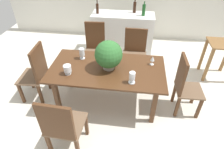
{
  "coord_description": "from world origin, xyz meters",
  "views": [
    {
      "loc": [
        0.41,
        -2.57,
        2.47
      ],
      "look_at": [
        0.06,
        -0.03,
        0.52
      ],
      "focal_mm": 30.73,
      "sensor_mm": 36.0,
      "label": 1
    }
  ],
  "objects_px": {
    "wine_glass": "(153,59)",
    "wine_bottle_clear": "(144,10)",
    "chair_far_right": "(135,50)",
    "chair_far_left": "(95,46)",
    "chair_head_end": "(36,71)",
    "side_table": "(220,53)",
    "chair_foot_end": "(184,84)",
    "wine_bottle_dark": "(97,8)",
    "wine_bottle_tall": "(135,7)",
    "chair_near_left": "(62,125)",
    "crystal_vase_center_near": "(82,53)",
    "dining_table": "(107,73)",
    "kitchen_counter": "(122,34)",
    "flower_centerpiece": "(109,55)",
    "crystal_vase_left": "(67,69)",
    "crystal_vase_right": "(132,77)"
  },
  "relations": [
    {
      "from": "chair_far_right",
      "to": "crystal_vase_center_near",
      "type": "bearing_deg",
      "value": -136.26
    },
    {
      "from": "flower_centerpiece",
      "to": "crystal_vase_left",
      "type": "relative_size",
      "value": 3.04
    },
    {
      "from": "flower_centerpiece",
      "to": "kitchen_counter",
      "type": "relative_size",
      "value": 0.33
    },
    {
      "from": "dining_table",
      "to": "crystal_vase_left",
      "type": "height_order",
      "value": "crystal_vase_left"
    },
    {
      "from": "wine_bottle_clear",
      "to": "chair_near_left",
      "type": "bearing_deg",
      "value": -108.65
    },
    {
      "from": "chair_far_left",
      "to": "crystal_vase_center_near",
      "type": "relative_size",
      "value": 5.5
    },
    {
      "from": "chair_far_right",
      "to": "wine_bottle_tall",
      "type": "xyz_separation_m",
      "value": [
        -0.08,
        0.94,
        0.56
      ]
    },
    {
      "from": "chair_far_right",
      "to": "kitchen_counter",
      "type": "height_order",
      "value": "kitchen_counter"
    },
    {
      "from": "chair_head_end",
      "to": "wine_bottle_tall",
      "type": "distance_m",
      "value": 2.53
    },
    {
      "from": "crystal_vase_center_near",
      "to": "wine_glass",
      "type": "xyz_separation_m",
      "value": [
        1.15,
        -0.02,
        -0.01
      ]
    },
    {
      "from": "wine_bottle_dark",
      "to": "chair_foot_end",
      "type": "bearing_deg",
      "value": -46.22
    },
    {
      "from": "crystal_vase_center_near",
      "to": "wine_bottle_tall",
      "type": "bearing_deg",
      "value": 65.65
    },
    {
      "from": "chair_far_right",
      "to": "chair_far_left",
      "type": "bearing_deg",
      "value": -178.89
    },
    {
      "from": "chair_near_left",
      "to": "wine_glass",
      "type": "xyz_separation_m",
      "value": [
        1.11,
        1.21,
        0.3
      ]
    },
    {
      "from": "wine_glass",
      "to": "wine_bottle_dark",
      "type": "distance_m",
      "value": 2.0
    },
    {
      "from": "crystal_vase_right",
      "to": "chair_foot_end",
      "type": "bearing_deg",
      "value": 20.31
    },
    {
      "from": "crystal_vase_center_near",
      "to": "wine_bottle_dark",
      "type": "height_order",
      "value": "wine_bottle_dark"
    },
    {
      "from": "chair_head_end",
      "to": "dining_table",
      "type": "bearing_deg",
      "value": 86.7
    },
    {
      "from": "wine_bottle_tall",
      "to": "chair_head_end",
      "type": "bearing_deg",
      "value": -128.51
    },
    {
      "from": "wine_bottle_tall",
      "to": "wine_bottle_clear",
      "type": "bearing_deg",
      "value": -39.03
    },
    {
      "from": "dining_table",
      "to": "chair_far_left",
      "type": "xyz_separation_m",
      "value": [
        -0.41,
        1.01,
        -0.09
      ]
    },
    {
      "from": "wine_bottle_dark",
      "to": "wine_bottle_tall",
      "type": "xyz_separation_m",
      "value": [
        0.82,
        0.16,
        0.01
      ]
    },
    {
      "from": "chair_near_left",
      "to": "kitchen_counter",
      "type": "xyz_separation_m",
      "value": [
        0.5,
        2.82,
        -0.06
      ]
    },
    {
      "from": "chair_near_left",
      "to": "dining_table",
      "type": "bearing_deg",
      "value": -109.23
    },
    {
      "from": "kitchen_counter",
      "to": "crystal_vase_center_near",
      "type": "bearing_deg",
      "value": -108.69
    },
    {
      "from": "chair_head_end",
      "to": "crystal_vase_center_near",
      "type": "xyz_separation_m",
      "value": [
        0.76,
        0.22,
        0.29
      ]
    },
    {
      "from": "side_table",
      "to": "wine_glass",
      "type": "bearing_deg",
      "value": -147.63
    },
    {
      "from": "dining_table",
      "to": "wine_glass",
      "type": "xyz_separation_m",
      "value": [
        0.7,
        0.2,
        0.2
      ]
    },
    {
      "from": "chair_head_end",
      "to": "kitchen_counter",
      "type": "xyz_separation_m",
      "value": [
        1.3,
        1.81,
        -0.08
      ]
    },
    {
      "from": "chair_far_right",
      "to": "wine_bottle_clear",
      "type": "height_order",
      "value": "wine_bottle_clear"
    },
    {
      "from": "dining_table",
      "to": "crystal_vase_left",
      "type": "relative_size",
      "value": 11.95
    },
    {
      "from": "chair_head_end",
      "to": "chair_near_left",
      "type": "distance_m",
      "value": 1.3
    },
    {
      "from": "chair_foot_end",
      "to": "wine_bottle_clear",
      "type": "xyz_separation_m",
      "value": [
        -0.69,
        1.78,
        0.53
      ]
    },
    {
      "from": "chair_near_left",
      "to": "wine_bottle_clear",
      "type": "xyz_separation_m",
      "value": [
        0.94,
        2.79,
        0.54
      ]
    },
    {
      "from": "wine_bottle_tall",
      "to": "kitchen_counter",
      "type": "bearing_deg",
      "value": -151.37
    },
    {
      "from": "chair_foot_end",
      "to": "wine_bottle_clear",
      "type": "relative_size",
      "value": 3.37
    },
    {
      "from": "chair_near_left",
      "to": "crystal_vase_center_near",
      "type": "height_order",
      "value": "chair_near_left"
    },
    {
      "from": "chair_head_end",
      "to": "chair_foot_end",
      "type": "bearing_deg",
      "value": 86.76
    },
    {
      "from": "dining_table",
      "to": "chair_foot_end",
      "type": "xyz_separation_m",
      "value": [
        1.22,
        -0.0,
        -0.1
      ]
    },
    {
      "from": "wine_glass",
      "to": "wine_bottle_clear",
      "type": "height_order",
      "value": "wine_bottle_clear"
    },
    {
      "from": "chair_far_right",
      "to": "chair_head_end",
      "type": "relative_size",
      "value": 0.92
    },
    {
      "from": "dining_table",
      "to": "chair_far_left",
      "type": "distance_m",
      "value": 1.09
    },
    {
      "from": "kitchen_counter",
      "to": "wine_bottle_tall",
      "type": "relative_size",
      "value": 4.63
    },
    {
      "from": "chair_far_left",
      "to": "side_table",
      "type": "xyz_separation_m",
      "value": [
        2.48,
        0.05,
        -0.0
      ]
    },
    {
      "from": "crystal_vase_center_near",
      "to": "chair_far_right",
      "type": "bearing_deg",
      "value": 42.28
    },
    {
      "from": "chair_far_right",
      "to": "chair_near_left",
      "type": "bearing_deg",
      "value": -110.68
    },
    {
      "from": "wine_bottle_dark",
      "to": "chair_near_left",
      "type": "bearing_deg",
      "value": -88.35
    },
    {
      "from": "crystal_vase_left",
      "to": "chair_foot_end",
      "type": "bearing_deg",
      "value": 7.19
    },
    {
      "from": "chair_head_end",
      "to": "side_table",
      "type": "distance_m",
      "value": 3.45
    },
    {
      "from": "chair_head_end",
      "to": "wine_bottle_clear",
      "type": "distance_m",
      "value": 2.54
    }
  ]
}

